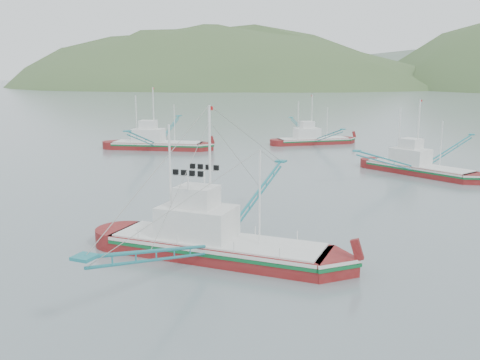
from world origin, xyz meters
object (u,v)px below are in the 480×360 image
at_px(bg_boat_right, 419,158).
at_px(bg_boat_left, 156,137).
at_px(main_boat, 214,235).
at_px(bg_boat_far, 313,133).

xyz_separation_m(bg_boat_right, bg_boat_left, (-37.94, 5.41, -0.07)).
bearing_deg(bg_boat_right, main_boat, -77.36).
relative_size(main_boat, bg_boat_left, 1.05).
xyz_separation_m(main_boat, bg_boat_right, (9.17, 34.06, 0.42)).
height_order(bg_boat_far, bg_boat_left, bg_boat_left).
relative_size(main_boat, bg_boat_right, 1.20).
height_order(bg_boat_right, bg_boat_left, bg_boat_left).
bearing_deg(main_boat, bg_boat_far, 98.25).
relative_size(bg_boat_far, bg_boat_left, 0.76).
xyz_separation_m(bg_boat_far, bg_boat_left, (-19.95, -15.02, 0.00)).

